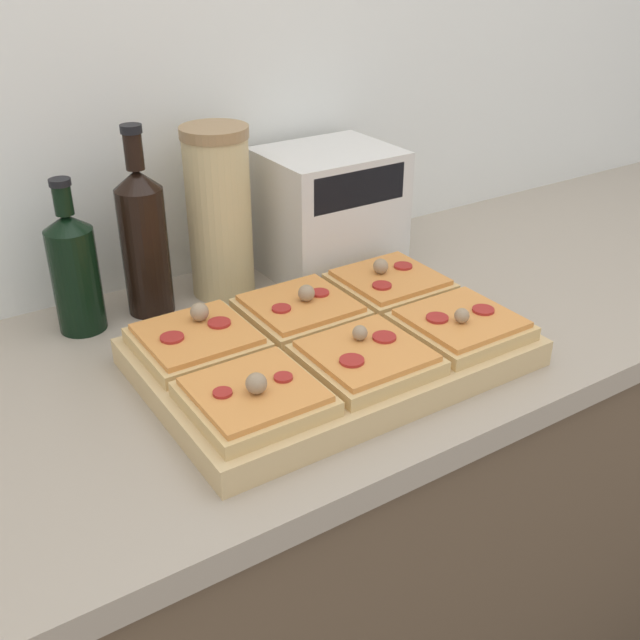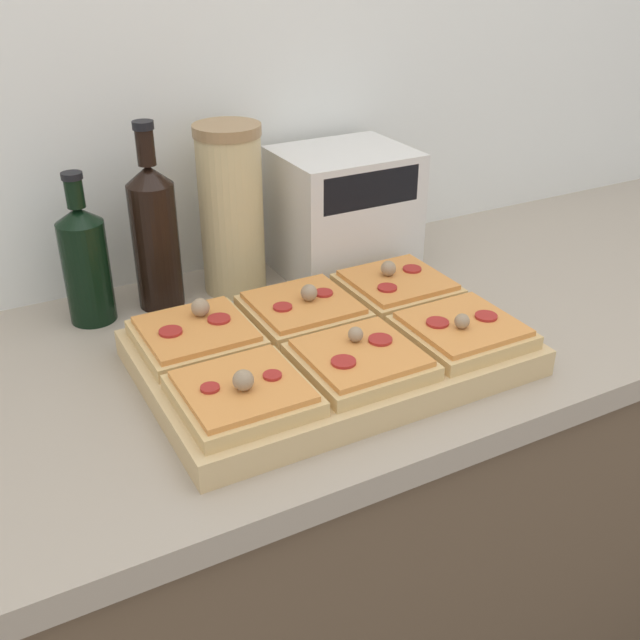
{
  "view_description": "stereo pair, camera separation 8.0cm",
  "coord_description": "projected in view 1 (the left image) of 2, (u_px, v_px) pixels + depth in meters",
  "views": [
    {
      "loc": [
        -0.51,
        -0.55,
        1.51
      ],
      "look_at": [
        0.02,
        0.26,
        0.99
      ],
      "focal_mm": 42.0,
      "sensor_mm": 36.0,
      "label": 1
    },
    {
      "loc": [
        -0.44,
        -0.59,
        1.51
      ],
      "look_at": [
        0.02,
        0.26,
        0.99
      ],
      "focal_mm": 42.0,
      "sensor_mm": 36.0,
      "label": 2
    }
  ],
  "objects": [
    {
      "name": "pizza_slice_back_left",
      "position": [
        197.0,
        339.0,
        1.06
      ],
      "size": [
        0.16,
        0.16,
        0.06
      ],
      "color": "tan",
      "rests_on": "cutting_board"
    },
    {
      "name": "kitchen_counter",
      "position": [
        294.0,
        560.0,
        1.38
      ],
      "size": [
        2.63,
        0.67,
        0.93
      ],
      "color": "brown",
      "rests_on": "ground_plane"
    },
    {
      "name": "pizza_slice_front_center",
      "position": [
        366.0,
        357.0,
        1.02
      ],
      "size": [
        0.16,
        0.16,
        0.05
      ],
      "color": "tan",
      "rests_on": "cutting_board"
    },
    {
      "name": "pizza_slice_front_right",
      "position": [
        461.0,
        324.0,
        1.1
      ],
      "size": [
        0.16,
        0.16,
        0.05
      ],
      "color": "tan",
      "rests_on": "cutting_board"
    },
    {
      "name": "grain_jar_tall",
      "position": [
        218.0,
        213.0,
        1.25
      ],
      "size": [
        0.11,
        0.11,
        0.29
      ],
      "color": "tan",
      "rests_on": "kitchen_counter"
    },
    {
      "name": "pizza_slice_back_center",
      "position": [
        300.0,
        309.0,
        1.14
      ],
      "size": [
        0.16,
        0.16,
        0.05
      ],
      "color": "tan",
      "rests_on": "cutting_board"
    },
    {
      "name": "olive_oil_bottle",
      "position": [
        75.0,
        270.0,
        1.16
      ],
      "size": [
        0.07,
        0.07,
        0.25
      ],
      "color": "black",
      "rests_on": "kitchen_counter"
    },
    {
      "name": "toaster_oven",
      "position": [
        329.0,
        211.0,
        1.36
      ],
      "size": [
        0.26,
        0.19,
        0.23
      ],
      "color": "beige",
      "rests_on": "kitchen_counter"
    },
    {
      "name": "cutting_board",
      "position": [
        331.0,
        352.0,
        1.1
      ],
      "size": [
        0.54,
        0.36,
        0.04
      ],
      "primitive_type": "cube",
      "color": "tan",
      "rests_on": "kitchen_counter"
    },
    {
      "name": "wine_bottle",
      "position": [
        144.0,
        239.0,
        1.2
      ],
      "size": [
        0.08,
        0.08,
        0.31
      ],
      "color": "black",
      "rests_on": "kitchen_counter"
    },
    {
      "name": "wall_back",
      "position": [
        178.0,
        91.0,
        1.27
      ],
      "size": [
        6.0,
        0.06,
        2.5
      ],
      "color": "silver",
      "rests_on": "ground_plane"
    },
    {
      "name": "pizza_slice_back_right",
      "position": [
        390.0,
        283.0,
        1.23
      ],
      "size": [
        0.16,
        0.16,
        0.05
      ],
      "color": "tan",
      "rests_on": "cutting_board"
    },
    {
      "name": "pizza_slice_front_left",
      "position": [
        255.0,
        396.0,
        0.93
      ],
      "size": [
        0.16,
        0.16,
        0.05
      ],
      "color": "tan",
      "rests_on": "cutting_board"
    }
  ]
}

